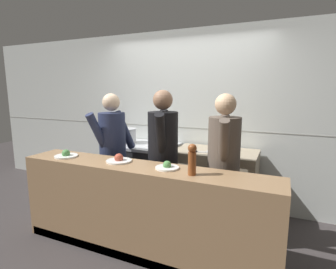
{
  "coord_description": "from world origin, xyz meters",
  "views": [
    {
      "loc": [
        1.38,
        -2.42,
        1.73
      ],
      "look_at": [
        0.02,
        0.64,
        1.15
      ],
      "focal_mm": 28.0,
      "sensor_mm": 36.0,
      "label": 1
    }
  ],
  "objects_px": {
    "sauce_pot": "(160,139)",
    "chefs_knife": "(201,152)",
    "chef_line": "(223,164)",
    "mixing_bowl_steel": "(215,148)",
    "chef_head_cook": "(113,151)",
    "plated_dish_dessert": "(167,167)",
    "plated_dish_main": "(66,155)",
    "pepper_mill": "(192,159)",
    "chef_sous": "(163,155)",
    "plated_dish_appetiser": "(119,160)",
    "stock_pot": "(127,135)",
    "oven_range": "(145,173)"
  },
  "relations": [
    {
      "from": "pepper_mill",
      "to": "plated_dish_main",
      "type": "bearing_deg",
      "value": 178.93
    },
    {
      "from": "chefs_knife",
      "to": "plated_dish_main",
      "type": "height_order",
      "value": "plated_dish_main"
    },
    {
      "from": "plated_dish_main",
      "to": "plated_dish_dessert",
      "type": "relative_size",
      "value": 1.11
    },
    {
      "from": "sauce_pot",
      "to": "chef_sous",
      "type": "distance_m",
      "value": 0.75
    },
    {
      "from": "chef_sous",
      "to": "mixing_bowl_steel",
      "type": "bearing_deg",
      "value": 35.58
    },
    {
      "from": "sauce_pot",
      "to": "plated_dish_dessert",
      "type": "height_order",
      "value": "sauce_pot"
    },
    {
      "from": "chef_sous",
      "to": "pepper_mill",
      "type": "bearing_deg",
      "value": -62.71
    },
    {
      "from": "plated_dish_main",
      "to": "chef_line",
      "type": "xyz_separation_m",
      "value": [
        1.72,
        0.52,
        -0.04
      ]
    },
    {
      "from": "plated_dish_appetiser",
      "to": "chef_sous",
      "type": "height_order",
      "value": "chef_sous"
    },
    {
      "from": "chefs_knife",
      "to": "chef_head_cook",
      "type": "relative_size",
      "value": 0.21
    },
    {
      "from": "plated_dish_dessert",
      "to": "chef_line",
      "type": "relative_size",
      "value": 0.14
    },
    {
      "from": "sauce_pot",
      "to": "chef_line",
      "type": "xyz_separation_m",
      "value": [
        1.07,
        -0.64,
        -0.08
      ]
    },
    {
      "from": "plated_dish_appetiser",
      "to": "chef_head_cook",
      "type": "bearing_deg",
      "value": 131.68
    },
    {
      "from": "plated_dish_main",
      "to": "chef_head_cook",
      "type": "xyz_separation_m",
      "value": [
        0.26,
        0.54,
        -0.04
      ]
    },
    {
      "from": "stock_pot",
      "to": "mixing_bowl_steel",
      "type": "relative_size",
      "value": 1.41
    },
    {
      "from": "chefs_knife",
      "to": "plated_dish_dessert",
      "type": "xyz_separation_m",
      "value": [
        -0.06,
        -0.95,
        0.05
      ]
    },
    {
      "from": "oven_range",
      "to": "plated_dish_dessert",
      "type": "xyz_separation_m",
      "value": [
        0.87,
        -1.1,
        0.52
      ]
    },
    {
      "from": "plated_dish_main",
      "to": "plated_dish_appetiser",
      "type": "distance_m",
      "value": 0.69
    },
    {
      "from": "plated_dish_dessert",
      "to": "pepper_mill",
      "type": "bearing_deg",
      "value": -16.22
    },
    {
      "from": "mixing_bowl_steel",
      "to": "pepper_mill",
      "type": "relative_size",
      "value": 0.73
    },
    {
      "from": "sauce_pot",
      "to": "chef_sous",
      "type": "xyz_separation_m",
      "value": [
        0.36,
        -0.66,
        -0.06
      ]
    },
    {
      "from": "sauce_pot",
      "to": "chef_head_cook",
      "type": "height_order",
      "value": "chef_head_cook"
    },
    {
      "from": "sauce_pot",
      "to": "plated_dish_main",
      "type": "xyz_separation_m",
      "value": [
        -0.65,
        -1.16,
        -0.04
      ]
    },
    {
      "from": "mixing_bowl_steel",
      "to": "plated_dish_appetiser",
      "type": "height_order",
      "value": "plated_dish_appetiser"
    },
    {
      "from": "pepper_mill",
      "to": "chef_head_cook",
      "type": "distance_m",
      "value": 1.42
    },
    {
      "from": "plated_dish_appetiser",
      "to": "chef_head_cook",
      "type": "relative_size",
      "value": 0.16
    },
    {
      "from": "plated_dish_main",
      "to": "pepper_mill",
      "type": "bearing_deg",
      "value": -1.07
    },
    {
      "from": "chef_head_cook",
      "to": "chef_sous",
      "type": "height_order",
      "value": "chef_sous"
    },
    {
      "from": "mixing_bowl_steel",
      "to": "sauce_pot",
      "type": "bearing_deg",
      "value": 178.25
    },
    {
      "from": "stock_pot",
      "to": "sauce_pot",
      "type": "bearing_deg",
      "value": 1.25
    },
    {
      "from": "chef_head_cook",
      "to": "plated_dish_dessert",
      "type": "bearing_deg",
      "value": -6.83
    },
    {
      "from": "plated_dish_dessert",
      "to": "chef_line",
      "type": "distance_m",
      "value": 0.65
    },
    {
      "from": "stock_pot",
      "to": "pepper_mill",
      "type": "bearing_deg",
      "value": -38.95
    },
    {
      "from": "chef_head_cook",
      "to": "oven_range",
      "type": "bearing_deg",
      "value": 97.8
    },
    {
      "from": "chef_line",
      "to": "mixing_bowl_steel",
      "type": "bearing_deg",
      "value": 101.25
    },
    {
      "from": "chef_head_cook",
      "to": "pepper_mill",
      "type": "bearing_deg",
      "value": -4.75
    },
    {
      "from": "plated_dish_appetiser",
      "to": "chef_head_cook",
      "type": "xyz_separation_m",
      "value": [
        -0.42,
        0.47,
        -0.04
      ]
    },
    {
      "from": "plated_dish_appetiser",
      "to": "pepper_mill",
      "type": "bearing_deg",
      "value": -6.71
    },
    {
      "from": "stock_pot",
      "to": "plated_dish_main",
      "type": "distance_m",
      "value": 1.15
    },
    {
      "from": "stock_pot",
      "to": "chef_line",
      "type": "height_order",
      "value": "chef_line"
    },
    {
      "from": "plated_dish_main",
      "to": "chefs_knife",
      "type": "bearing_deg",
      "value": 37.18
    },
    {
      "from": "plated_dish_dessert",
      "to": "pepper_mill",
      "type": "relative_size",
      "value": 0.81
    },
    {
      "from": "chefs_knife",
      "to": "chef_line",
      "type": "distance_m",
      "value": 0.63
    },
    {
      "from": "sauce_pot",
      "to": "chefs_knife",
      "type": "bearing_deg",
      "value": -13.37
    },
    {
      "from": "sauce_pot",
      "to": "chefs_knife",
      "type": "distance_m",
      "value": 0.69
    },
    {
      "from": "plated_dish_dessert",
      "to": "sauce_pot",
      "type": "bearing_deg",
      "value": 118.89
    },
    {
      "from": "plated_dish_appetiser",
      "to": "sauce_pot",
      "type": "bearing_deg",
      "value": 91.56
    },
    {
      "from": "plated_dish_appetiser",
      "to": "pepper_mill",
      "type": "xyz_separation_m",
      "value": [
        0.87,
        -0.1,
        0.13
      ]
    },
    {
      "from": "chef_head_cook",
      "to": "chef_sous",
      "type": "bearing_deg",
      "value": 16.08
    },
    {
      "from": "mixing_bowl_steel",
      "to": "chef_head_cook",
      "type": "distance_m",
      "value": 1.35
    }
  ]
}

